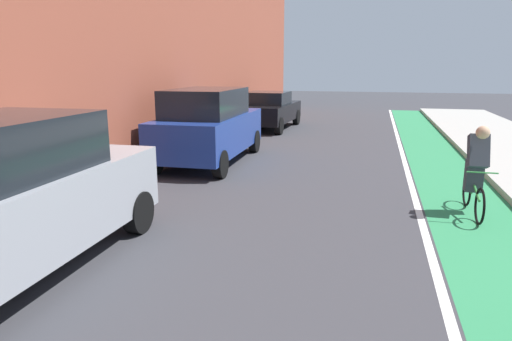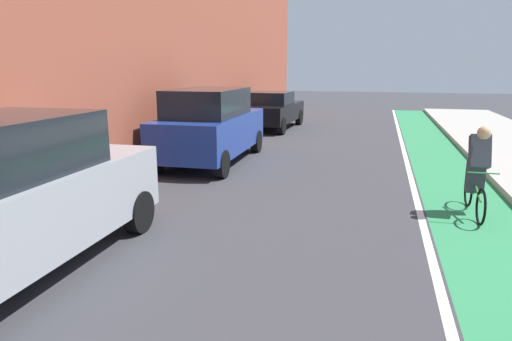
{
  "view_description": "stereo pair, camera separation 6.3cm",
  "coord_description": "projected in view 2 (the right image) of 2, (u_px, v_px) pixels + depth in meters",
  "views": [
    {
      "loc": [
        1.37,
        6.1,
        2.55
      ],
      "look_at": [
        -0.36,
        12.68,
        0.97
      ],
      "focal_mm": 31.62,
      "sensor_mm": 36.0,
      "label": 1
    },
    {
      "loc": [
        1.43,
        6.12,
        2.55
      ],
      "look_at": [
        -0.36,
        12.68,
        0.97
      ],
      "focal_mm": 31.62,
      "sensor_mm": 36.0,
      "label": 2
    }
  ],
  "objects": [
    {
      "name": "ground_plane",
      "position": [
        294.0,
        206.0,
        8.44
      ],
      "size": [
        79.61,
        79.61,
        0.0
      ],
      "primitive_type": "plane",
      "color": "#38383D"
    },
    {
      "name": "parked_sedan_black",
      "position": [
        271.0,
        110.0,
        18.69
      ],
      "size": [
        2.05,
        4.34,
        1.53
      ],
      "color": "black",
      "rests_on": "ground"
    },
    {
      "name": "parked_suv_blue",
      "position": [
        211.0,
        125.0,
        12.02
      ],
      "size": [
        1.97,
        4.51,
        1.98
      ],
      "color": "navy",
      "rests_on": "ground"
    },
    {
      "name": "bike_lane_paint",
      "position": [
        458.0,
        190.0,
        9.51
      ],
      "size": [
        1.6,
        36.19,
        0.0
      ],
      "primitive_type": "cube",
      "color": "#2D8451",
      "rests_on": "ground"
    },
    {
      "name": "lane_divider_stripe",
      "position": [
        413.0,
        187.0,
        9.74
      ],
      "size": [
        0.12,
        36.19,
        0.0
      ],
      "primitive_type": "cube",
      "color": "white",
      "rests_on": "ground"
    },
    {
      "name": "cyclist_trailing",
      "position": [
        477.0,
        168.0,
        7.74
      ],
      "size": [
        0.48,
        1.67,
        1.59
      ],
      "color": "black",
      "rests_on": "ground"
    }
  ]
}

